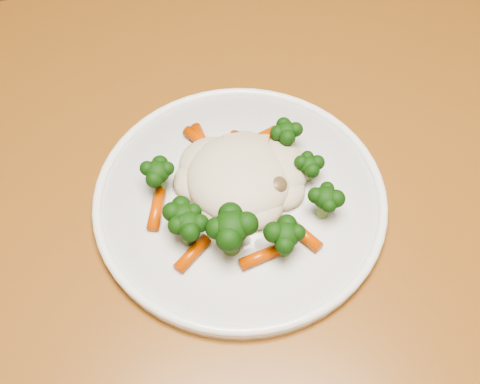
{
  "coord_description": "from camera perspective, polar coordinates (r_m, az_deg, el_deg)",
  "views": [
    {
      "loc": [
        0.3,
        -0.58,
        1.27
      ],
      "look_at": [
        0.31,
        -0.24,
        0.77
      ],
      "focal_mm": 45.0,
      "sensor_mm": 36.0,
      "label": 1
    }
  ],
  "objects": [
    {
      "name": "plate",
      "position": [
        0.62,
        0.0,
        -0.71
      ],
      "size": [
        0.3,
        0.3,
        0.01
      ],
      "primitive_type": "cylinder",
      "color": "white",
      "rests_on": "dining_table"
    },
    {
      "name": "dining_table",
      "position": [
        0.73,
        1.39,
        -4.16
      ],
      "size": [
        1.29,
        1.01,
        0.75
      ],
      "rotation": [
        0.0,
        0.0,
        0.24
      ],
      "color": "brown",
      "rests_on": "ground"
    },
    {
      "name": "meal",
      "position": [
        0.59,
        -0.09,
        0.22
      ],
      "size": [
        0.2,
        0.18,
        0.05
      ],
      "color": "beige",
      "rests_on": "plate"
    }
  ]
}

